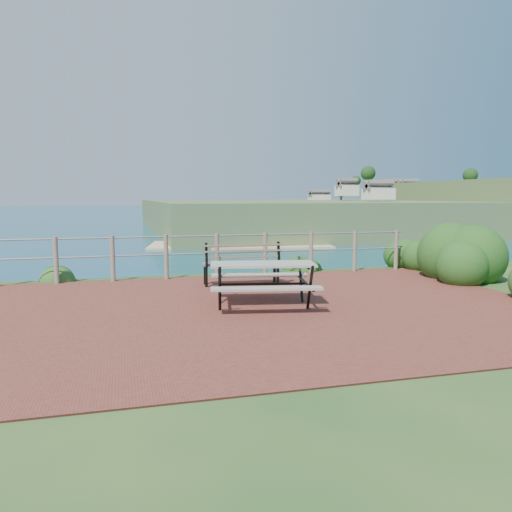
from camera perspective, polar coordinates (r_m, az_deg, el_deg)
The scene contains 10 objects.
ground at distance 8.31m, azimuth -0.17°, elevation -6.11°, with size 10.00×7.00×0.12m, color brown.
ocean at distance 207.84m, azimuth -14.56°, elevation 6.10°, with size 1200.00×1200.00×0.00m, color #125F71.
safety_railing at distance 11.44m, azimuth -4.49°, elevation 0.35°, with size 9.40×0.10×1.00m.
distant_bay at distance 273.80m, azimuth 24.84°, elevation 5.49°, with size 290.00×232.36×24.00m.
picnic_table at distance 8.37m, azimuth 0.77°, elevation -2.73°, with size 1.83×1.49×0.73m.
park_bench at distance 10.42m, azimuth -1.70°, elevation -0.10°, with size 1.64×0.51×0.91m.
shrub_right_front at distance 11.90m, azimuth 22.01°, elevation -2.66°, with size 1.51×1.51×2.14m, color #154415.
shrub_right_edge at distance 13.79m, azimuth 17.47°, elevation -1.24°, with size 1.23×1.23×1.76m, color #154415.
shrub_lip_west at distance 12.03m, azimuth -21.42°, elevation -2.54°, with size 0.88×0.88×0.67m, color #214E1D.
shrub_lip_east at distance 12.90m, azimuth 5.04°, elevation -1.49°, with size 0.73×0.73×0.46m, color #154415.
Camera 1 is at (-2.08, -7.83, 1.86)m, focal length 35.00 mm.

